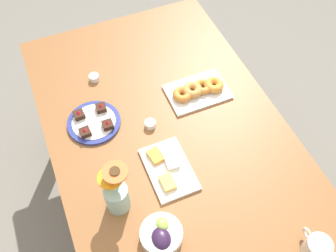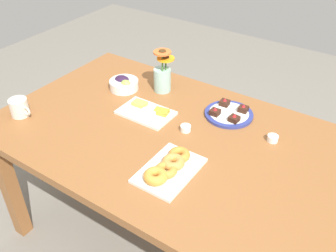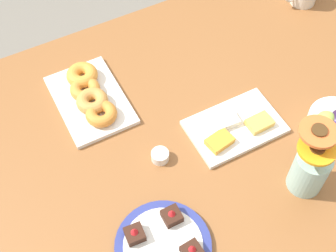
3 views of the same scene
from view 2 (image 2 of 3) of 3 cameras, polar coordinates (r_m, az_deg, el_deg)
ground_plane at (r=2.21m, az=-0.00°, el=-16.62°), size 6.00×6.00×0.00m
dining_table at (r=1.74m, az=-0.00°, el=-3.35°), size 1.60×1.00×0.74m
coffee_mug at (r=1.92m, az=-21.72°, el=2.67°), size 0.12×0.09×0.09m
grape_bowl at (r=2.02m, az=-6.75°, el=6.40°), size 0.15×0.15×0.07m
cheese_platter at (r=1.81m, az=-3.27°, el=2.15°), size 0.26×0.17×0.03m
croissant_platter at (r=1.48m, az=0.11°, el=-6.37°), size 0.19×0.28×0.05m
jam_cup_honey at (r=1.70m, az=2.71°, el=-0.31°), size 0.05×0.05×0.03m
jam_cup_berry at (r=1.70m, az=15.67°, el=-1.79°), size 0.05×0.05×0.03m
dessert_plate at (r=1.82m, az=9.26°, el=1.89°), size 0.23×0.23×0.05m
flower_vase at (r=1.97m, az=-0.84°, el=7.50°), size 0.11×0.11×0.24m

